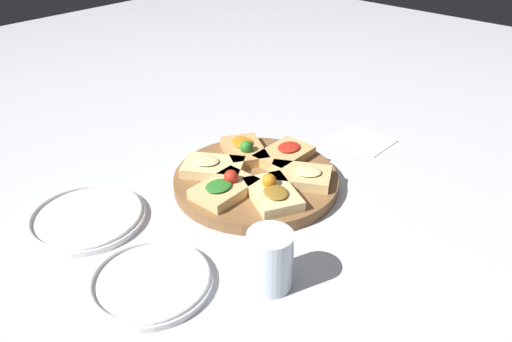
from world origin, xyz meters
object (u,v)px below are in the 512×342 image
Objects in this scene: serving_board at (256,180)px; napkin_stack at (363,140)px; water_glass at (270,260)px; plate_right at (86,217)px; plate_left at (150,280)px.

serving_board reaches higher than napkin_stack.
water_glass is at bearing 136.72° from serving_board.
water_glass reaches higher than plate_right.
plate_left is 1.54× the size of napkin_stack.
serving_board is at bearing -43.28° from water_glass.
serving_board is at bearing 80.21° from napkin_stack.
water_glass is (-0.19, 0.18, 0.03)m from serving_board.
plate_left is at bearing 174.09° from plate_right.
water_glass reaches higher than napkin_stack.
water_glass reaches higher than plate_left.
plate_right is (0.14, 0.28, -0.00)m from serving_board.
serving_board reaches higher than plate_right.
water_glass reaches higher than serving_board.
plate_right is at bearing 71.69° from napkin_stack.
plate_left is 0.91× the size of plate_right.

